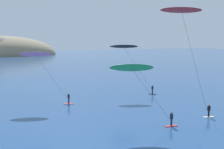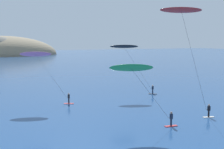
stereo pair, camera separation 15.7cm
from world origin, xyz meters
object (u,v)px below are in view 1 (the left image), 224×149
(kitesurfer_pink, at_px, (39,59))
(kitesurfer_red, at_px, (184,18))
(kitesurfer_green, at_px, (135,72))
(kitesurfer_black, at_px, (127,51))

(kitesurfer_pink, relative_size, kitesurfer_red, 0.60)
(kitesurfer_pink, distance_m, kitesurfer_green, 17.66)
(kitesurfer_red, bearing_deg, kitesurfer_green, -178.77)
(kitesurfer_red, relative_size, kitesurfer_green, 1.84)
(kitesurfer_green, xyz_separation_m, kitesurfer_black, (9.45, 17.18, 1.73))
(kitesurfer_red, distance_m, kitesurfer_black, 17.76)
(kitesurfer_green, distance_m, kitesurfer_black, 19.69)
(kitesurfer_black, bearing_deg, kitesurfer_pink, -177.23)
(kitesurfer_red, bearing_deg, kitesurfer_pink, 129.68)
(kitesurfer_red, height_order, kitesurfer_black, kitesurfer_red)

